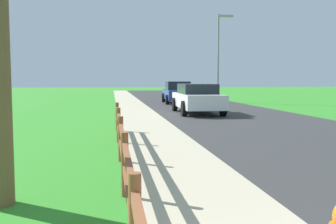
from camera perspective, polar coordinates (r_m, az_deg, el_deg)
name	(u,v)px	position (r m, az deg, el deg)	size (l,w,h in m)	color
ground_plane	(146,105)	(26.19, -3.25, 1.03)	(120.00, 120.00, 0.00)	#338E29
road_asphalt	(191,103)	(28.68, 3.38, 1.36)	(7.00, 66.00, 0.01)	#353535
curb_concrete	(102,104)	(28.09, -9.72, 1.23)	(6.00, 66.00, 0.01)	#BEB394
grass_verge	(80,104)	(28.17, -12.77, 1.19)	(5.00, 66.00, 0.00)	#338E29
rail_fence	(122,145)	(6.95, -6.73, -4.86)	(0.11, 12.48, 0.96)	brown
parked_suv_white	(197,98)	(19.81, 4.31, 2.08)	(2.17, 5.03, 1.50)	white
parked_car_blue	(178,92)	(28.30, 1.44, 2.90)	(2.19, 4.70, 1.58)	navy
street_lamp	(220,50)	(29.29, 7.60, 8.98)	(1.17, 0.20, 6.54)	gray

